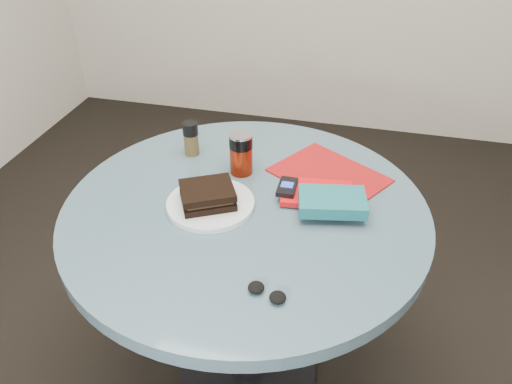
% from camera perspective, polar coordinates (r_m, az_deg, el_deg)
% --- Properties ---
extents(ground, '(4.00, 4.00, 0.00)m').
position_cam_1_polar(ground, '(1.91, -0.93, -19.87)').
color(ground, black).
rests_on(ground, ground).
extents(table, '(1.00, 1.00, 0.75)m').
position_cam_1_polar(table, '(1.47, -1.14, -6.65)').
color(table, black).
rests_on(table, ground).
extents(plate, '(0.27, 0.27, 0.02)m').
position_cam_1_polar(plate, '(1.36, -5.22, -1.37)').
color(plate, silver).
rests_on(plate, table).
extents(sandwich, '(0.18, 0.17, 0.05)m').
position_cam_1_polar(sandwich, '(1.34, -5.56, -0.34)').
color(sandwich, black).
rests_on(sandwich, plate).
extents(soda_can, '(0.09, 0.09, 0.13)m').
position_cam_1_polar(soda_can, '(1.47, -1.72, 4.43)').
color(soda_can, maroon).
rests_on(soda_can, table).
extents(pepper_grinder, '(0.06, 0.06, 0.11)m').
position_cam_1_polar(pepper_grinder, '(1.58, -7.44, 6.12)').
color(pepper_grinder, '#4B3E20').
rests_on(pepper_grinder, table).
extents(magazine, '(0.38, 0.36, 0.01)m').
position_cam_1_polar(magazine, '(1.50, 8.34, 1.91)').
color(magazine, maroon).
rests_on(magazine, table).
extents(red_book, '(0.21, 0.15, 0.02)m').
position_cam_1_polar(red_book, '(1.40, 6.93, -0.18)').
color(red_book, red).
rests_on(red_book, magazine).
extents(novel, '(0.19, 0.15, 0.03)m').
position_cam_1_polar(novel, '(1.33, 8.71, -1.12)').
color(novel, '#145A63').
rests_on(novel, red_book).
extents(mp3_player, '(0.05, 0.09, 0.02)m').
position_cam_1_polar(mp3_player, '(1.39, 3.58, 0.58)').
color(mp3_player, black).
rests_on(mp3_player, red_book).
extents(headphones, '(0.10, 0.07, 0.02)m').
position_cam_1_polar(headphones, '(1.11, 1.24, -11.41)').
color(headphones, black).
rests_on(headphones, table).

